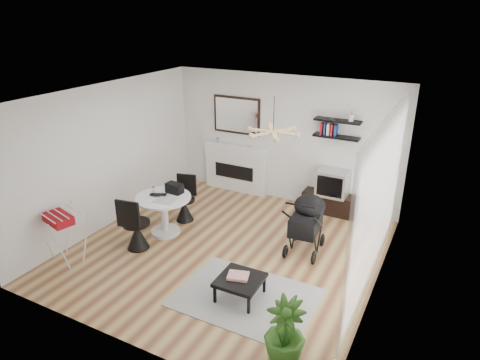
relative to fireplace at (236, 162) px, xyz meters
The scene contains 25 objects.
floor 2.75m from the fireplace, 65.59° to the right, with size 5.00×5.00×0.00m, color brown.
ceiling 3.34m from the fireplace, 65.59° to the right, with size 5.00×5.00×0.00m, color white.
wall_back 1.29m from the fireplace, ahead, with size 5.00×5.00×0.00m, color white.
wall_left 2.88m from the fireplace, 120.01° to the right, with size 5.00×5.00×0.00m, color white.
wall_right 4.39m from the fireplace, 33.95° to the right, with size 5.00×5.00×0.00m, color white.
sheer_curtain 4.20m from the fireplace, 32.43° to the right, with size 0.04×3.60×2.60m, color white.
fireplace is the anchor object (origin of this frame).
shelf_lower 2.43m from the fireplace, ahead, with size 0.90×0.25×0.04m, color black.
shelf_upper 2.57m from the fireplace, ahead, with size 0.90×0.25×0.04m, color black.
pendant_lamp 3.15m from the fireplace, 49.71° to the right, with size 0.90×0.90×0.10m, color tan, non-canonical shape.
tv_console 2.31m from the fireplace, ahead, with size 1.10×0.38×0.41m, color black.
crt_tv 2.29m from the fireplace, ahead, with size 0.60×0.52×0.52m.
dining_table 2.41m from the fireplace, 95.15° to the right, with size 1.01×1.01×0.74m.
laptop 2.44m from the fireplace, 97.34° to the right, with size 0.31×0.20×0.02m, color black.
black_bag 2.15m from the fireplace, 93.65° to the right, with size 0.31×0.19×0.19m, color black.
newspaper 2.51m from the fireplace, 91.82° to the right, with size 0.36×0.30×0.01m, color silver.
drinking_glass 2.34m from the fireplace, 102.75° to the right, with size 0.06×0.06×0.10m, color white.
chair_far 1.83m from the fireplace, 96.20° to the right, with size 0.46×0.47×0.90m.
chair_near 3.11m from the fireplace, 95.77° to the right, with size 0.49×0.51×1.00m.
drying_rack 4.07m from the fireplace, 105.42° to the right, with size 0.73×0.70×0.90m.
stroller 2.89m from the fireplace, 36.97° to the right, with size 0.61×0.92×1.09m.
rug 4.03m from the fireplace, 59.66° to the right, with size 1.99×1.43×0.01m, color #9E9E9E.
coffee_table 3.98m from the fireplace, 60.97° to the right, with size 0.64×0.64×0.32m.
magazines 3.94m from the fireplace, 61.36° to the right, with size 0.30×0.23×0.04m, color red.
potted_plant 5.21m from the fireplace, 55.57° to the right, with size 0.49×0.49×0.87m, color #2A5819.
Camera 1 is at (3.20, -5.59, 3.94)m, focal length 32.00 mm.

